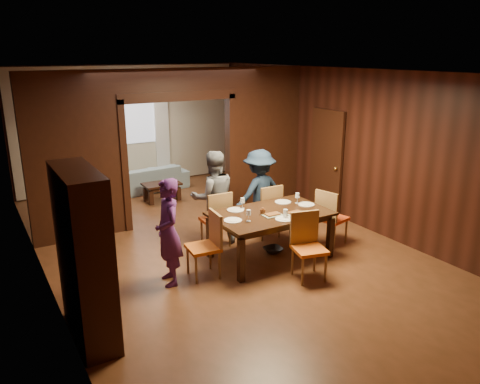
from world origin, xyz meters
TOP-DOWN VIEW (x-y plane):
  - floor at (0.00, 0.00)m, footprint 9.00×9.00m
  - ceiling at (0.00, 0.00)m, footprint 5.50×9.00m
  - room_walls at (0.00, 1.89)m, footprint 5.52×9.01m
  - person_purple at (-1.23, -0.76)m, footprint 0.44×0.60m
  - person_grey at (-0.01, 0.23)m, footprint 0.91×0.78m
  - person_navy at (0.87, 0.15)m, footprint 1.07×0.70m
  - sofa at (0.05, 3.85)m, footprint 2.07×0.95m
  - serving_bowl at (0.64, -0.65)m, footprint 0.31×0.31m
  - dining_table at (0.48, -0.77)m, footprint 1.82×1.13m
  - coffee_table at (0.11, 2.92)m, footprint 0.80×0.50m
  - chair_left at (-0.74, -0.83)m, footprint 0.48×0.48m
  - chair_right at (1.71, -0.84)m, footprint 0.53×0.53m
  - chair_far_l at (-0.04, 0.11)m, footprint 0.46×0.46m
  - chair_far_r at (0.92, 0.02)m, footprint 0.45×0.45m
  - chair_near at (0.55, -1.67)m, footprint 0.53×0.53m
  - hutch at (-2.53, -1.50)m, footprint 0.40×1.20m
  - door_right at (2.70, 0.50)m, footprint 0.06×0.90m
  - window_far at (0.00, 4.44)m, footprint 1.20×0.03m
  - curtain_left at (-0.75, 4.40)m, footprint 0.35×0.06m
  - curtain_right at (0.75, 4.40)m, footprint 0.35×0.06m
  - plate_left at (-0.21, -0.79)m, footprint 0.27×0.27m
  - plate_far_l at (0.06, -0.40)m, footprint 0.27×0.27m
  - plate_far_r at (0.95, -0.46)m, footprint 0.27×0.27m
  - plate_right at (1.20, -0.76)m, footprint 0.27×0.27m
  - plate_near at (0.48, -1.14)m, footprint 0.27×0.27m
  - platter_a at (0.42, -0.92)m, footprint 0.30×0.20m
  - platter_b at (0.77, -1.03)m, footprint 0.30×0.20m
  - wineglass_left at (-0.02, -0.94)m, footprint 0.08×0.08m
  - wineglass_far at (0.20, -0.39)m, footprint 0.08×0.08m
  - wineglass_right at (1.13, -0.62)m, footprint 0.08×0.08m
  - tumbler at (0.53, -1.11)m, footprint 0.07×0.07m
  - condiment_jar at (0.32, -0.80)m, footprint 0.08×0.08m

SIDE VIEW (x-z plane):
  - floor at x=0.00m, z-range 0.00..0.00m
  - coffee_table at x=0.11m, z-range 0.00..0.40m
  - sofa at x=0.05m, z-range 0.00..0.59m
  - dining_table at x=0.48m, z-range 0.00..0.76m
  - chair_left at x=-0.74m, z-range 0.00..0.97m
  - chair_right at x=1.71m, z-range 0.00..0.97m
  - chair_far_l at x=-0.04m, z-range 0.00..0.97m
  - chair_far_r at x=0.92m, z-range 0.00..0.97m
  - chair_near at x=0.55m, z-range 0.00..0.97m
  - plate_left at x=-0.21m, z-range 0.76..0.77m
  - plate_far_l at x=0.06m, z-range 0.76..0.77m
  - plate_far_r at x=0.95m, z-range 0.76..0.77m
  - plate_right at x=1.20m, z-range 0.76..0.77m
  - plate_near at x=0.48m, z-range 0.76..0.77m
  - person_purple at x=-1.23m, z-range 0.00..1.54m
  - platter_a at x=0.42m, z-range 0.76..0.80m
  - platter_b at x=0.77m, z-range 0.76..0.80m
  - person_navy at x=0.87m, z-range 0.00..1.56m
  - serving_bowl at x=0.64m, z-range 0.76..0.84m
  - person_grey at x=-0.01m, z-range 0.00..1.62m
  - condiment_jar at x=0.32m, z-range 0.76..0.87m
  - tumbler at x=0.53m, z-range 0.76..0.90m
  - wineglass_left at x=-0.02m, z-range 0.76..0.94m
  - wineglass_far at x=0.20m, z-range 0.76..0.94m
  - wineglass_right at x=1.13m, z-range 0.76..0.94m
  - hutch at x=-2.53m, z-range 0.00..2.00m
  - door_right at x=2.70m, z-range 0.00..2.10m
  - curtain_left at x=-0.75m, z-range 0.05..2.45m
  - curtain_right at x=0.75m, z-range 0.05..2.45m
  - room_walls at x=0.00m, z-range 0.06..2.96m
  - window_far at x=0.00m, z-range 1.05..2.35m
  - ceiling at x=0.00m, z-range 2.89..2.91m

